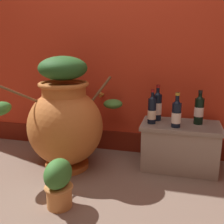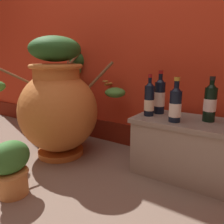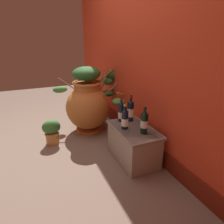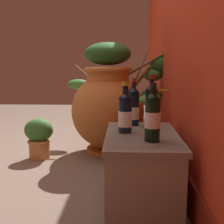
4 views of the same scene
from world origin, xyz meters
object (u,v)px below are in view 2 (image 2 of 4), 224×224
(wine_bottle_right, at_px, (210,101))
(wine_bottle_left, at_px, (149,99))
(wine_bottle_middle, at_px, (160,95))
(potted_shrub, at_px, (11,167))
(wine_bottle_back, at_px, (175,104))
(terracotta_urn, at_px, (59,102))

(wine_bottle_right, bearing_deg, wine_bottle_left, -168.12)
(wine_bottle_middle, height_order, potted_shrub, wine_bottle_middle)
(wine_bottle_middle, height_order, wine_bottle_back, wine_bottle_middle)
(wine_bottle_left, height_order, wine_bottle_back, wine_bottle_left)
(wine_bottle_left, distance_m, potted_shrub, 0.99)
(wine_bottle_left, bearing_deg, wine_bottle_right, 11.88)
(wine_bottle_middle, height_order, wine_bottle_right, wine_bottle_middle)
(wine_bottle_right, bearing_deg, terracotta_urn, -166.42)
(potted_shrub, bearing_deg, wine_bottle_middle, 57.94)
(wine_bottle_left, relative_size, wine_bottle_middle, 0.93)
(wine_bottle_middle, xyz_separation_m, potted_shrub, (-0.55, -0.89, -0.36))
(terracotta_urn, height_order, wine_bottle_right, terracotta_urn)
(wine_bottle_middle, relative_size, wine_bottle_right, 1.09)
(wine_bottle_right, height_order, wine_bottle_back, wine_bottle_right)
(wine_bottle_left, xyz_separation_m, potted_shrub, (-0.52, -0.78, -0.34))
(wine_bottle_left, height_order, wine_bottle_middle, wine_bottle_middle)
(wine_bottle_right, distance_m, wine_bottle_back, 0.23)
(wine_bottle_left, relative_size, wine_bottle_right, 1.02)
(terracotta_urn, bearing_deg, wine_bottle_left, 14.48)
(wine_bottle_middle, bearing_deg, wine_bottle_left, -107.50)
(potted_shrub, bearing_deg, terracotta_urn, 109.21)
(wine_bottle_middle, distance_m, wine_bottle_right, 0.36)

